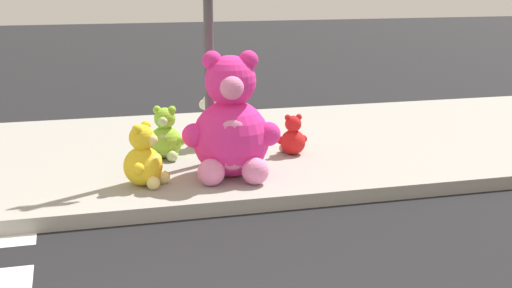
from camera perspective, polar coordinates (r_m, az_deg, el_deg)
sidewalk at (r=8.74m, az=-11.25°, el=-1.14°), size 28.00×4.40×0.15m
sign_pole at (r=7.80m, az=-3.95°, el=10.52°), size 0.56×0.11×3.20m
plush_pink_large at (r=7.41m, az=-2.07°, el=1.37°), size 1.04×0.95×1.37m
plush_yellow at (r=7.26m, az=-9.17°, el=-1.34°), size 0.48×0.47×0.67m
plush_red at (r=8.43m, az=3.04°, el=0.49°), size 0.39×0.34×0.50m
plush_lime at (r=8.28m, az=-7.51°, el=0.53°), size 0.47×0.45×0.63m
plush_white at (r=8.84m, az=-3.64°, el=1.69°), size 0.52×0.51×0.72m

